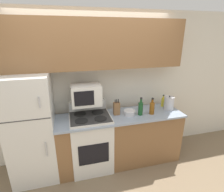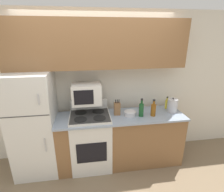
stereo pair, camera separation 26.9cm
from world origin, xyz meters
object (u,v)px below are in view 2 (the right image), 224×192
(bottle_wine_green, at_px, (141,109))
(bottle_cooking_spray, at_px, (167,104))
(microwave, at_px, (87,94))
(knife_block, at_px, (117,109))
(refrigerator, at_px, (35,124))
(stove, at_px, (91,140))
(kettle, at_px, (172,105))
(bowl, at_px, (130,113))
(bottle_whiskey, at_px, (153,109))

(bottle_wine_green, bearing_deg, bottle_cooking_spray, 23.10)
(microwave, bearing_deg, knife_block, -8.03)
(refrigerator, bearing_deg, knife_block, -0.67)
(stove, distance_m, bottle_wine_green, 0.98)
(knife_block, height_order, kettle, knife_block)
(stove, distance_m, microwave, 0.79)
(stove, xyz_separation_m, bottle_wine_green, (0.82, -0.07, 0.54))
(bottle_cooking_spray, bearing_deg, knife_block, -172.66)
(microwave, relative_size, bottle_cooking_spray, 2.06)
(bottle_cooking_spray, bearing_deg, refrigerator, -177.36)
(knife_block, height_order, bottle_wine_green, bottle_wine_green)
(bowl, bearing_deg, refrigerator, 176.60)
(knife_block, height_order, bowl, knife_block)
(microwave, bearing_deg, bottle_whiskey, -10.62)
(stove, xyz_separation_m, bottle_cooking_spray, (1.36, 0.16, 0.51))
(bottle_whiskey, height_order, kettle, bottle_whiskey)
(kettle, bearing_deg, refrigerator, 178.90)
(microwave, height_order, kettle, microwave)
(bottle_whiskey, bearing_deg, microwave, 169.38)
(knife_block, distance_m, bottle_whiskey, 0.58)
(knife_block, relative_size, bottle_wine_green, 0.89)
(kettle, bearing_deg, microwave, 176.16)
(refrigerator, relative_size, bottle_cooking_spray, 7.55)
(refrigerator, bearing_deg, kettle, -1.10)
(bottle_wine_green, relative_size, bottle_cooking_spray, 1.36)
(stove, bearing_deg, microwave, 106.65)
(refrigerator, relative_size, bottle_whiskey, 5.93)
(knife_block, distance_m, bottle_cooking_spray, 0.92)
(bottle_whiskey, relative_size, kettle, 1.11)
(bowl, bearing_deg, microwave, 168.18)
(refrigerator, distance_m, bottle_wine_green, 1.70)
(refrigerator, relative_size, bowl, 8.77)
(microwave, bearing_deg, refrigerator, -176.42)
(knife_block, height_order, bottle_cooking_spray, knife_block)
(bottle_whiskey, xyz_separation_m, kettle, (0.38, 0.10, 0.00))
(stove, height_order, bowl, stove)
(knife_block, xyz_separation_m, bowl, (0.20, -0.07, -0.06))
(bottle_wine_green, height_order, kettle, bottle_wine_green)
(knife_block, xyz_separation_m, bottle_cooking_spray, (0.91, 0.12, -0.02))
(microwave, xyz_separation_m, kettle, (1.42, -0.10, -0.25))
(refrigerator, height_order, microwave, refrigerator)
(bottle_wine_green, xyz_separation_m, kettle, (0.57, 0.09, -0.00))
(refrigerator, xyz_separation_m, bowl, (1.51, -0.09, 0.13))
(stove, relative_size, knife_block, 4.17)
(knife_block, distance_m, bottle_wine_green, 0.39)
(stove, relative_size, bottle_wine_green, 3.71)
(bottle_whiskey, xyz_separation_m, bottle_wine_green, (-0.20, 0.02, 0.01))
(stove, bearing_deg, bottle_cooking_spray, 6.63)
(bottle_cooking_spray, distance_m, kettle, 0.15)
(knife_block, bearing_deg, bottle_cooking_spray, 7.34)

